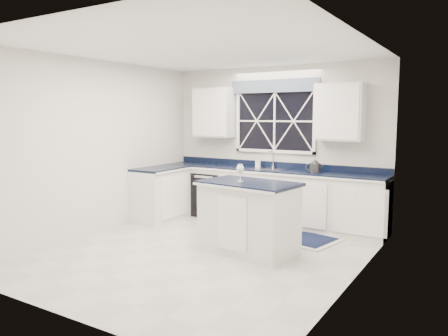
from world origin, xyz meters
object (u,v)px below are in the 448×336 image
Objects in this scene: dishwasher at (214,193)px; soap_bottle at (258,162)px; faucet at (273,159)px; wine_glass at (240,170)px; island at (249,217)px; kettle at (315,166)px.

soap_bottle is at bearing 8.87° from dishwasher.
wine_glass is (0.39, -1.84, 0.03)m from faucet.
faucet is 1.67× the size of soap_bottle.
dishwasher is 3.47× the size of wine_glass.
soap_bottle is (0.85, 0.13, 0.62)m from dishwasher.
island is 0.65m from wine_glass.
kettle is 1.10m from soap_bottle.
kettle is 1.55× the size of soap_bottle.
faucet is 1.96m from island.
dishwasher is 2.04m from kettle.
wine_glass is (1.49, -1.65, 0.72)m from dishwasher.
soap_bottle is (-1.09, 0.13, -0.01)m from kettle.
dishwasher is at bearing 132.11° from wine_glass.
kettle is (0.84, -0.19, -0.06)m from faucet.
faucet is at bearing 10.02° from dishwasher.
island is 7.62× the size of soap_bottle.
dishwasher is 4.54× the size of soap_bottle.
wine_glass reaches higher than soap_bottle.
faucet is (1.10, 0.19, 0.69)m from dishwasher.
faucet reaches higher than wine_glass.
soap_bottle is at bearing -166.18° from faucet.
dishwasher is 1.31m from faucet.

